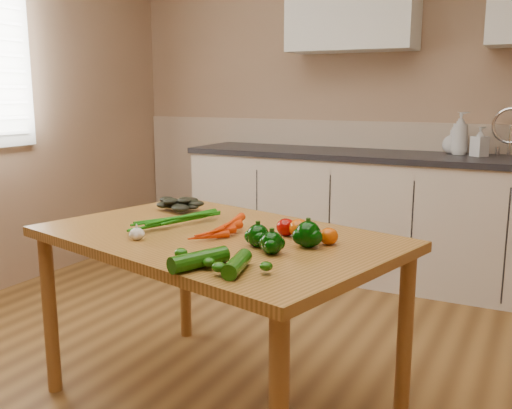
{
  "coord_description": "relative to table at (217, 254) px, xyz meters",
  "views": [
    {
      "loc": [
        1.22,
        -1.73,
        1.31
      ],
      "look_at": [
        0.11,
        0.43,
        0.84
      ],
      "focal_mm": 40.0,
      "sensor_mm": 36.0,
      "label": 1
    }
  ],
  "objects": [
    {
      "name": "zucchini_a",
      "position": [
        0.32,
        -0.4,
        0.11
      ],
      "size": [
        0.1,
        0.19,
        0.05
      ],
      "primitive_type": "cylinder",
      "rotation": [
        1.57,
        0.0,
        0.24
      ],
      "color": "#124507",
      "rests_on": "table"
    },
    {
      "name": "zucchini_b",
      "position": [
        0.19,
        -0.42,
        0.11
      ],
      "size": [
        0.13,
        0.22,
        0.06
      ],
      "primitive_type": "cylinder",
      "rotation": [
        1.57,
        0.0,
        -0.38
      ],
      "color": "#124507",
      "rests_on": "table"
    },
    {
      "name": "counter_run",
      "position": [
        0.15,
        2.01,
        -0.21
      ],
      "size": [
        2.84,
        0.64,
        1.14
      ],
      "color": "beige",
      "rests_on": "ground"
    },
    {
      "name": "pepper_b",
      "position": [
        0.4,
        -0.02,
        0.13
      ],
      "size": [
        0.1,
        0.1,
        0.1
      ],
      "primitive_type": "sphere",
      "color": "black",
      "rests_on": "table"
    },
    {
      "name": "table",
      "position": [
        0.0,
        0.0,
        0.0
      ],
      "size": [
        1.59,
        1.22,
        0.76
      ],
      "rotation": [
        0.0,
        0.0,
        -0.24
      ],
      "color": "#AC7332",
      "rests_on": "ground"
    },
    {
      "name": "tomato_a",
      "position": [
        0.26,
        0.1,
        0.12
      ],
      "size": [
        0.08,
        0.08,
        0.07
      ],
      "primitive_type": "ellipsoid",
      "color": "#8D0602",
      "rests_on": "table"
    },
    {
      "name": "soap_bottle_a",
      "position": [
        0.62,
        2.13,
        0.37
      ],
      "size": [
        0.15,
        0.15,
        0.29
      ],
      "primitive_type": "imported",
      "rotation": [
        0.0,
        0.0,
        2.06
      ],
      "color": "silver",
      "rests_on": "counter_run"
    },
    {
      "name": "leafy_greens",
      "position": [
        -0.39,
        0.31,
        0.13
      ],
      "size": [
        0.2,
        0.18,
        0.1
      ],
      "primitive_type": null,
      "color": "black",
      "rests_on": "table"
    },
    {
      "name": "garlic_bulb",
      "position": [
        -0.22,
        -0.22,
        0.11
      ],
      "size": [
        0.06,
        0.06,
        0.05
      ],
      "primitive_type": "ellipsoid",
      "color": "silver",
      "rests_on": "table"
    },
    {
      "name": "carrot_bunch",
      "position": [
        -0.03,
        -0.0,
        0.12
      ],
      "size": [
        0.3,
        0.26,
        0.07
      ],
      "primitive_type": null,
      "rotation": [
        0.0,
        0.0,
        -0.24
      ],
      "color": "#E63A05",
      "rests_on": "table"
    },
    {
      "name": "tomato_c",
      "position": [
        0.46,
        0.05,
        0.12
      ],
      "size": [
        0.07,
        0.07,
        0.06
      ],
      "primitive_type": "ellipsoid",
      "color": "#CA4A05",
      "rests_on": "table"
    },
    {
      "name": "tomato_b",
      "position": [
        0.32,
        0.1,
        0.12
      ],
      "size": [
        0.08,
        0.08,
        0.07
      ],
      "primitive_type": "ellipsoid",
      "color": "#CA4A05",
      "rests_on": "table"
    },
    {
      "name": "pepper_a",
      "position": [
        0.24,
        -0.1,
        0.13
      ],
      "size": [
        0.08,
        0.08,
        0.08
      ],
      "primitive_type": "sphere",
      "color": "black",
      "rests_on": "table"
    },
    {
      "name": "soap_bottle_b",
      "position": [
        0.75,
        2.08,
        0.33
      ],
      "size": [
        0.12,
        0.12,
        0.19
      ],
      "primitive_type": "imported",
      "rotation": [
        0.0,
        0.0,
        2.48
      ],
      "color": "silver",
      "rests_on": "counter_run"
    },
    {
      "name": "room",
      "position": [
        -0.06,
        -0.0,
        0.58
      ],
      "size": [
        4.04,
        5.04,
        2.64
      ],
      "color": "brown",
      "rests_on": "ground"
    },
    {
      "name": "pepper_c",
      "position": [
        0.32,
        -0.16,
        0.12
      ],
      "size": [
        0.08,
        0.08,
        0.08
      ],
      "primitive_type": "sphere",
      "color": "black",
      "rests_on": "table"
    },
    {
      "name": "soap_bottle_c",
      "position": [
        0.57,
        2.18,
        0.32
      ],
      "size": [
        0.2,
        0.2,
        0.18
      ],
      "primitive_type": "imported",
      "rotation": [
        0.0,
        0.0,
        2.5
      ],
      "color": "silver",
      "rests_on": "counter_run"
    }
  ]
}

